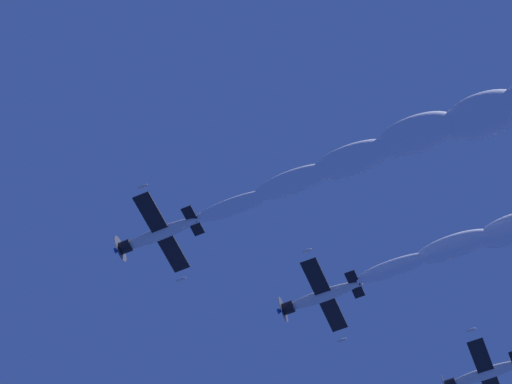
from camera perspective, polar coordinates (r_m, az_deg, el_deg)
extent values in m
ellipsoid|color=silver|center=(91.43, -4.93, -2.13)|extent=(5.00, 6.10, 1.42)
cylinder|color=black|center=(92.11, -6.67, -2.79)|extent=(1.57, 1.46, 1.30)
cone|color=#194CB2|center=(92.27, -7.04, -2.93)|extent=(0.91, 0.91, 0.62)
cylinder|color=#3F3F47|center=(92.23, -6.95, -2.90)|extent=(2.30, 1.65, 2.80)
cube|color=black|center=(91.23, -4.83, -2.11)|extent=(7.42, 6.05, 2.20)
ellipsoid|color=silver|center=(90.81, -5.81, 0.29)|extent=(0.77, 0.90, 0.32)
ellipsoid|color=silver|center=(91.83, -3.86, -4.48)|extent=(0.77, 0.90, 0.32)
cube|color=black|center=(90.92, -3.25, -1.49)|extent=(2.90, 2.49, 0.85)
cube|color=silver|center=(91.40, -3.17, -1.42)|extent=(0.98, 1.09, 1.13)
ellipsoid|color=#1E232D|center=(91.89, -5.07, -2.15)|extent=(1.57, 1.70, 0.84)
ellipsoid|color=silver|center=(94.63, 3.42, -5.33)|extent=(5.03, 6.10, 1.28)
cylinder|color=black|center=(95.06, 1.69, -5.94)|extent=(1.56, 1.49, 1.28)
cone|color=#194CB2|center=(95.17, 1.32, -6.06)|extent=(0.90, 0.93, 0.61)
cylinder|color=#3F3F47|center=(95.14, 1.40, -6.03)|extent=(2.25, 1.72, 2.80)
cube|color=black|center=(94.45, 3.53, -5.32)|extent=(7.43, 6.05, 2.20)
ellipsoid|color=silver|center=(93.60, 2.64, -3.01)|extent=(0.78, 0.90, 0.30)
ellipsoid|color=silver|center=(95.47, 4.41, -7.57)|extent=(0.78, 0.90, 0.30)
cube|color=black|center=(94.36, 5.08, -4.73)|extent=(2.90, 2.49, 0.84)
cube|color=silver|center=(94.84, 5.12, -4.65)|extent=(0.97, 1.12, 1.11)
ellipsoid|color=#1E232D|center=(95.07, 3.26, -5.33)|extent=(1.57, 1.71, 0.81)
ellipsoid|color=silver|center=(98.70, 11.62, -9.10)|extent=(5.02, 6.09, 1.34)
cube|color=black|center=(98.54, 11.74, -9.09)|extent=(7.45, 6.06, 2.09)
ellipsoid|color=silver|center=(97.18, 10.95, -6.94)|extent=(0.77, 0.90, 0.31)
ellipsoid|color=#1E232D|center=(99.09, 11.43, -9.08)|extent=(1.57, 1.71, 0.81)
ellipsoid|color=white|center=(90.33, -1.13, -0.72)|extent=(5.25, 6.35, 1.56)
ellipsoid|color=white|center=(89.45, 1.95, 0.53)|extent=(5.69, 6.68, 2.10)
ellipsoid|color=white|center=(89.34, 4.92, 1.65)|extent=(6.13, 7.01, 2.64)
ellipsoid|color=white|center=(89.23, 8.21, 2.93)|extent=(6.57, 7.35, 3.18)
ellipsoid|color=white|center=(89.65, 11.54, 3.87)|extent=(7.01, 7.68, 3.73)
ellipsoid|color=white|center=(93.97, 7.07, -3.87)|extent=(5.25, 6.35, 1.56)
ellipsoid|color=white|center=(94.19, 10.06, -2.76)|extent=(5.69, 6.68, 2.10)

